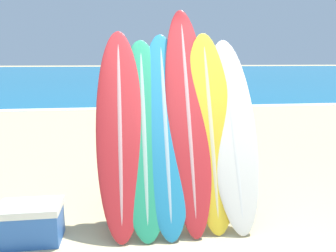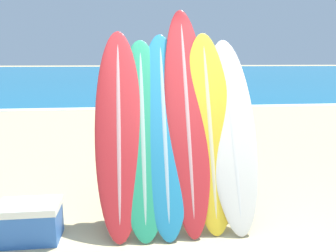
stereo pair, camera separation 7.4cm
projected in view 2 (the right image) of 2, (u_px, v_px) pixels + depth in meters
The scene contains 11 objects.
ocean_water at pixel (136, 73), 40.86m from camera, with size 120.00×60.00×0.01m.
surfboard_rack at pixel (176, 179), 3.73m from camera, with size 1.61×0.04×0.93m.
surfboard_slot_0 at pixel (119, 129), 3.59m from camera, with size 0.52×1.13×2.19m.
surfboard_slot_1 at pixel (143, 133), 3.62m from camera, with size 0.56×1.12×2.08m.
surfboard_slot_2 at pixel (164, 129), 3.65m from camera, with size 0.53×1.17×2.15m.
surfboard_slot_3 at pixel (187, 115), 3.71m from camera, with size 0.50×1.26×2.46m.
surfboard_slot_4 at pixel (210, 128), 3.70m from camera, with size 0.54×1.01×2.17m.
surfboard_slot_5 at pixel (232, 131), 3.72m from camera, with size 0.56×1.08×2.09m.
person_near_water at pixel (191, 105), 6.19m from camera, with size 0.28×0.31×1.79m.
person_mid_beach at pixel (144, 89), 10.38m from camera, with size 0.28×0.23×1.63m.
cooler_box at pixel (30, 221), 3.37m from camera, with size 0.62×0.39×0.41m.
Camera 2 is at (-0.69, -2.78, 1.86)m, focal length 35.00 mm.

